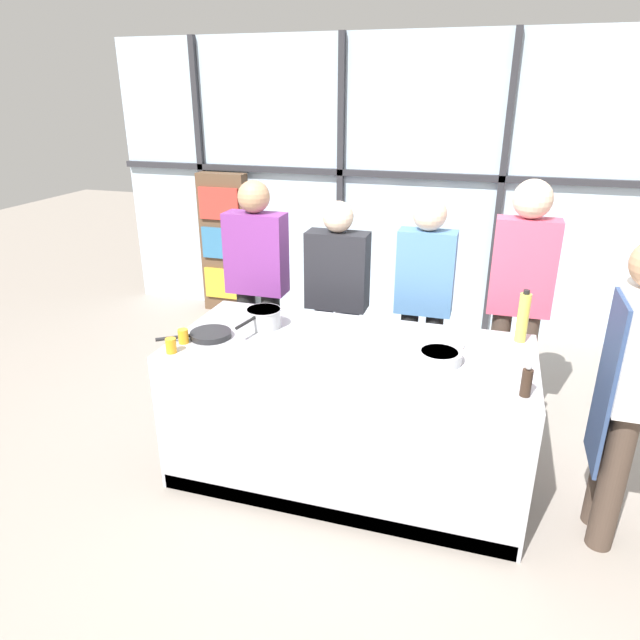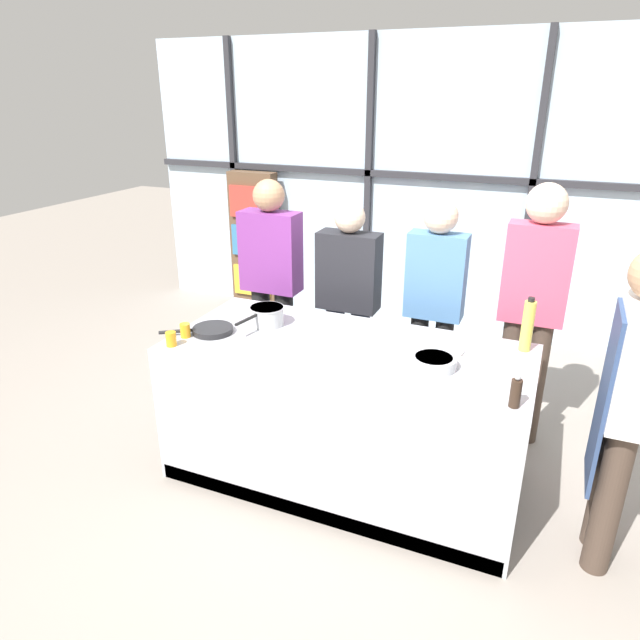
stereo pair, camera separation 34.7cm
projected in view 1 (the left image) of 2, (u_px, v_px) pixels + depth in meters
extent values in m
plane|color=gray|center=(347.00, 471.00, 3.70)|extent=(18.00, 18.00, 0.00)
cube|color=silver|center=(418.00, 189.00, 5.53)|extent=(6.40, 0.04, 2.80)
cube|color=#2D2D33|center=(418.00, 175.00, 5.43)|extent=(6.40, 0.06, 0.06)
cube|color=#2D2D33|center=(202.00, 180.00, 6.11)|extent=(0.06, 0.06, 2.80)
cube|color=#2D2D33|center=(340.00, 187.00, 5.69)|extent=(0.06, 0.06, 2.80)
cube|color=#2D2D33|center=(500.00, 194.00, 5.28)|extent=(0.06, 0.06, 2.80)
cube|color=brown|center=(225.00, 244.00, 6.16)|extent=(0.52, 0.16, 1.50)
cube|color=gold|center=(224.00, 284.00, 6.23)|extent=(0.44, 0.03, 0.33)
cube|color=teal|center=(221.00, 243.00, 6.06)|extent=(0.44, 0.03, 0.33)
cube|color=red|center=(219.00, 204.00, 5.90)|extent=(0.44, 0.03, 0.33)
cube|color=#A8AAB2|center=(349.00, 411.00, 3.53)|extent=(2.12, 0.98, 0.90)
cube|color=black|center=(238.00, 333.00, 3.56)|extent=(0.52, 0.52, 0.01)
cube|color=black|center=(327.00, 513.00, 3.26)|extent=(2.08, 0.03, 0.10)
cylinder|color=#38383D|center=(211.00, 338.00, 3.48)|extent=(0.13, 0.13, 0.01)
cylinder|color=#38383D|center=(249.00, 343.00, 3.42)|extent=(0.13, 0.13, 0.01)
cylinder|color=#38383D|center=(229.00, 323.00, 3.71)|extent=(0.13, 0.13, 0.01)
cylinder|color=#38383D|center=(264.00, 327.00, 3.64)|extent=(0.13, 0.13, 0.01)
cylinder|color=#47382D|center=(612.00, 481.00, 2.95)|extent=(0.14, 0.14, 0.84)
cylinder|color=#47382D|center=(607.00, 460.00, 3.12)|extent=(0.14, 0.14, 0.84)
cube|color=white|center=(638.00, 347.00, 2.77)|extent=(0.19, 0.42, 0.60)
cube|color=navy|center=(606.00, 384.00, 2.88)|extent=(0.02, 0.36, 0.92)
cylinder|color=black|center=(272.00, 343.00, 4.54)|extent=(0.15, 0.15, 0.85)
cylinder|color=black|center=(248.00, 340.00, 4.60)|extent=(0.15, 0.15, 0.85)
cube|color=#7A3384|center=(256.00, 253.00, 4.30)|extent=(0.46, 0.21, 0.61)
sphere|color=tan|center=(254.00, 197.00, 4.14)|extent=(0.24, 0.24, 0.24)
cylinder|color=#232838|center=(349.00, 356.00, 4.38)|extent=(0.14, 0.14, 0.79)
cylinder|color=#232838|center=(324.00, 353.00, 4.44)|extent=(0.14, 0.14, 0.79)
cube|color=#232328|center=(337.00, 271.00, 4.15)|extent=(0.45, 0.20, 0.57)
sphere|color=beige|center=(338.00, 217.00, 4.01)|extent=(0.22, 0.22, 0.22)
cylinder|color=black|center=(431.00, 365.00, 4.21)|extent=(0.13, 0.13, 0.82)
cylinder|color=black|center=(407.00, 362.00, 4.26)|extent=(0.13, 0.13, 0.82)
cube|color=#4C7AAD|center=(425.00, 272.00, 3.97)|extent=(0.40, 0.18, 0.59)
sphere|color=beige|center=(430.00, 214.00, 3.81)|extent=(0.23, 0.23, 0.23)
cylinder|color=#47382D|center=(522.00, 373.00, 4.02)|extent=(0.13, 0.13, 0.89)
cylinder|color=#47382D|center=(496.00, 369.00, 4.07)|extent=(0.13, 0.13, 0.89)
cube|color=#DB4C6B|center=(523.00, 267.00, 3.76)|extent=(0.41, 0.18, 0.64)
sphere|color=beige|center=(533.00, 199.00, 3.59)|extent=(0.25, 0.25, 0.25)
cylinder|color=#232326|center=(211.00, 334.00, 3.48)|extent=(0.25, 0.25, 0.04)
cylinder|color=#B26B2D|center=(211.00, 332.00, 3.47)|extent=(0.20, 0.20, 0.01)
cylinder|color=#232326|center=(173.00, 338.00, 3.41)|extent=(0.18, 0.13, 0.02)
cylinder|color=silver|center=(264.00, 318.00, 3.61)|extent=(0.21, 0.21, 0.12)
cylinder|color=silver|center=(264.00, 310.00, 3.59)|extent=(0.22, 0.22, 0.01)
cylinder|color=black|center=(246.00, 323.00, 3.43)|extent=(0.06, 0.19, 0.02)
cylinder|color=white|center=(441.00, 344.00, 3.38)|extent=(0.27, 0.27, 0.01)
cylinder|color=silver|center=(439.00, 357.00, 3.15)|extent=(0.25, 0.25, 0.06)
cylinder|color=#4C4C51|center=(440.00, 352.00, 3.14)|extent=(0.20, 0.20, 0.01)
cylinder|color=#E0CC4C|center=(523.00, 318.00, 3.37)|extent=(0.07, 0.07, 0.30)
cylinder|color=black|center=(527.00, 292.00, 3.31)|extent=(0.04, 0.04, 0.02)
cylinder|color=#332319|center=(526.00, 383.00, 2.79)|extent=(0.05, 0.05, 0.14)
sphere|color=#B2B2B7|center=(529.00, 367.00, 2.76)|extent=(0.03, 0.03, 0.03)
cylinder|color=orange|center=(171.00, 346.00, 3.26)|extent=(0.06, 0.06, 0.09)
cylinder|color=orange|center=(183.00, 336.00, 3.39)|extent=(0.06, 0.06, 0.09)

